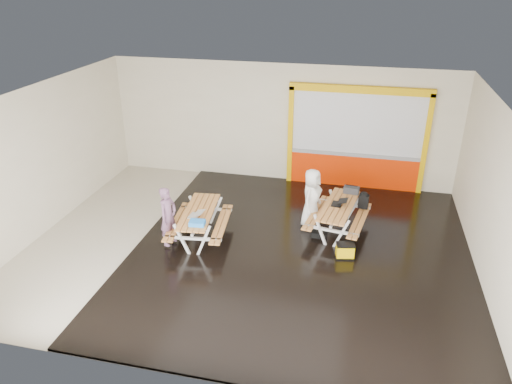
% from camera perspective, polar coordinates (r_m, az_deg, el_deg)
% --- Properties ---
extents(room, '(10.02, 8.02, 3.52)m').
position_cam_1_polar(room, '(10.39, -1.12, 1.67)').
color(room, '#BCB39F').
rests_on(room, ground).
extents(deck, '(7.50, 7.98, 0.05)m').
position_cam_1_polar(deck, '(11.00, 5.34, -7.19)').
color(deck, black).
rests_on(deck, room).
extents(kiosk, '(3.88, 0.16, 3.00)m').
position_cam_1_polar(kiosk, '(13.89, 11.81, 6.00)').
color(kiosk, '#E92C00').
rests_on(kiosk, room).
extents(picnic_table_left, '(1.50, 2.04, 0.76)m').
position_cam_1_polar(picnic_table_left, '(11.29, -6.75, -3.05)').
color(picnic_table_left, '#C47F3D').
rests_on(picnic_table_left, deck).
extents(picnic_table_right, '(1.56, 2.07, 0.76)m').
position_cam_1_polar(picnic_table_right, '(11.66, 9.77, -2.31)').
color(picnic_table_right, '#C47F3D').
rests_on(picnic_table_right, deck).
extents(person_left, '(0.44, 0.57, 1.40)m').
position_cam_1_polar(person_left, '(11.01, -10.41, -2.85)').
color(person_left, '#6F4B67').
rests_on(person_left, deck).
extents(person_right, '(0.65, 0.83, 1.49)m').
position_cam_1_polar(person_right, '(11.75, 6.63, -0.70)').
color(person_right, white).
rests_on(person_right, deck).
extents(laptop_left, '(0.36, 0.34, 0.14)m').
position_cam_1_polar(laptop_left, '(10.95, -7.16, -2.68)').
color(laptop_left, silver).
rests_on(laptop_left, picnic_table_left).
extents(laptop_right, '(0.39, 0.36, 0.15)m').
position_cam_1_polar(laptop_right, '(11.57, 9.84, -1.28)').
color(laptop_right, black).
rests_on(laptop_right, picnic_table_right).
extents(blue_pouch, '(0.36, 0.27, 0.10)m').
position_cam_1_polar(blue_pouch, '(10.60, -7.01, -3.67)').
color(blue_pouch, blue).
rests_on(blue_pouch, picnic_table_left).
extents(toolbox, '(0.40, 0.23, 0.22)m').
position_cam_1_polar(toolbox, '(12.20, 11.29, 0.24)').
color(toolbox, black).
rests_on(toolbox, picnic_table_right).
extents(backpack, '(0.26, 0.19, 0.40)m').
position_cam_1_polar(backpack, '(12.05, 12.68, -0.99)').
color(backpack, black).
rests_on(backpack, picnic_table_right).
extents(dark_case, '(0.36, 0.27, 0.13)m').
position_cam_1_polar(dark_case, '(11.59, 7.56, -4.96)').
color(dark_case, black).
rests_on(dark_case, deck).
extents(fluke_bag, '(0.45, 0.34, 0.35)m').
position_cam_1_polar(fluke_bag, '(10.83, 10.54, -6.91)').
color(fluke_bag, black).
rests_on(fluke_bag, deck).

